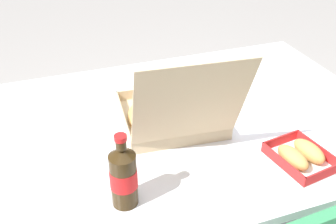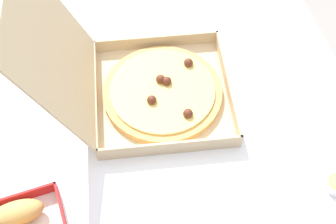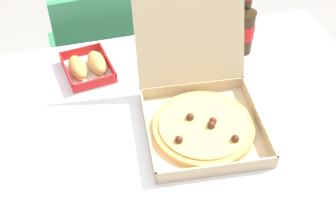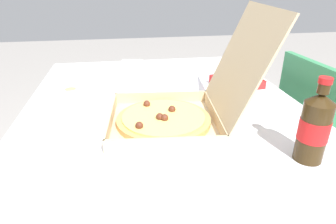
# 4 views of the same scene
# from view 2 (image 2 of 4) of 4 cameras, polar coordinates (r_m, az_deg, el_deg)

# --- Properties ---
(dining_table) EXTENTS (1.39, 1.02, 0.71)m
(dining_table) POSITION_cam_2_polar(r_m,az_deg,el_deg) (1.17, -0.93, -3.73)
(dining_table) COLOR white
(dining_table) RESTS_ON ground_plane
(pizza_box_open) EXTENTS (0.38, 0.50, 0.36)m
(pizza_box_open) POSITION_cam_2_polar(r_m,az_deg,el_deg) (1.13, -2.82, 3.28)
(pizza_box_open) COLOR tan
(pizza_box_open) RESTS_ON dining_table
(cola_bottle) EXTENTS (0.07, 0.07, 0.22)m
(cola_bottle) POSITION_cam_2_polar(r_m,az_deg,el_deg) (1.28, -18.57, 10.94)
(cola_bottle) COLOR #33230F
(cola_bottle) RESTS_ON dining_table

